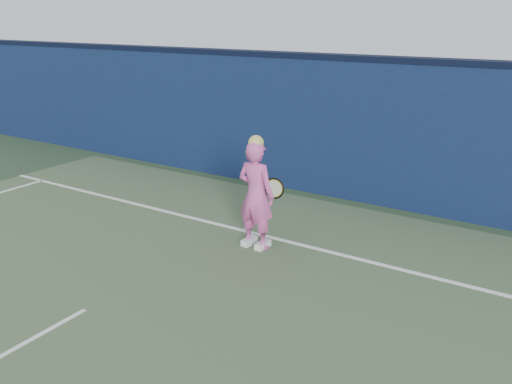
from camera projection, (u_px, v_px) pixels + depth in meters
The scene contains 5 objects.
ground at pixel (7, 354), 5.49m from camera, with size 80.00×80.00×0.00m, color #283F27.
backstop_wall at pixel (307, 126), 10.30m from camera, with size 24.00×0.40×2.50m, color #0D183A.
wall_cap at pixel (309, 56), 9.89m from camera, with size 24.00×0.42×0.10m, color black.
player at pixel (256, 195), 7.78m from camera, with size 0.60×0.41×1.68m.
racket at pixel (273, 188), 8.10m from camera, with size 0.61×0.16×0.33m.
Camera 1 is at (4.66, -2.60, 3.29)m, focal length 38.00 mm.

